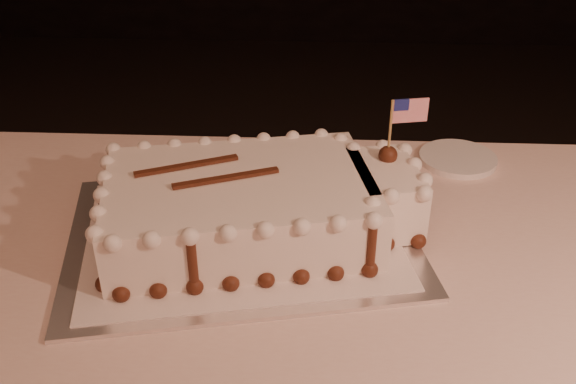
{
  "coord_description": "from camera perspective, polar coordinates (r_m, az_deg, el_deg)",
  "views": [
    {
      "loc": [
        -0.13,
        -0.28,
        1.39
      ],
      "look_at": [
        -0.17,
        0.62,
        0.84
      ],
      "focal_mm": 40.0,
      "sensor_mm": 36.0,
      "label": 1
    }
  ],
  "objects": [
    {
      "name": "side_plate",
      "position": [
        1.38,
        14.86,
        2.89
      ],
      "size": [
        0.16,
        0.16,
        0.01
      ],
      "primitive_type": "cylinder",
      "color": "white",
      "rests_on": "banquet_table"
    },
    {
      "name": "doily",
      "position": [
        1.1,
        -4.16,
        -3.58
      ],
      "size": [
        0.59,
        0.49,
        0.0
      ],
      "primitive_type": "cube",
      "rotation": [
        0.0,
        0.0,
        0.2
      ],
      "color": "white",
      "rests_on": "cake_board"
    },
    {
      "name": "sheet_cake",
      "position": [
        1.08,
        -2.64,
        -1.11
      ],
      "size": [
        0.57,
        0.38,
        0.22
      ],
      "color": "white",
      "rests_on": "doily"
    },
    {
      "name": "cake_board",
      "position": [
        1.11,
        -4.15,
        -3.79
      ],
      "size": [
        0.66,
        0.54,
        0.01
      ],
      "primitive_type": "cube",
      "rotation": [
        0.0,
        0.0,
        0.2
      ],
      "color": "silver",
      "rests_on": "banquet_table"
    }
  ]
}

